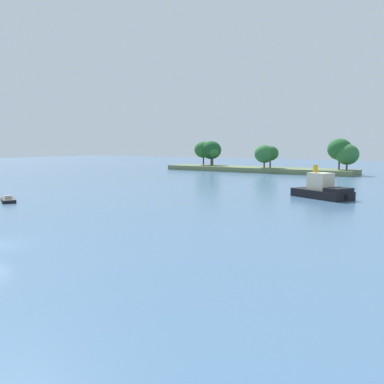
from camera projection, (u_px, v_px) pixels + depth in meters
treeline_island at (262, 159)px, 127.66m from camera, size 57.89×10.60×9.70m
tugboat at (322, 190)px, 66.12m from camera, size 10.26×7.81×5.08m
small_motorboat at (8, 200)px, 62.02m from camera, size 4.73×3.66×0.98m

